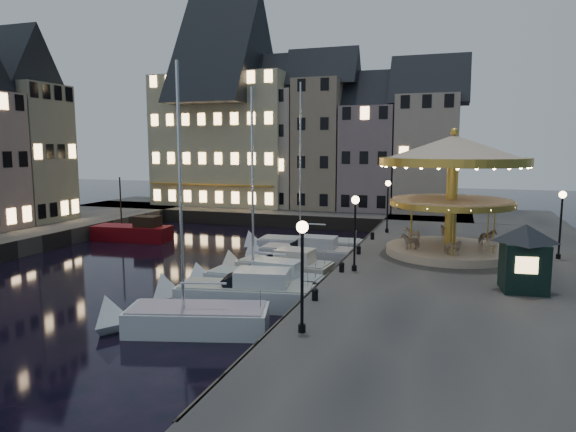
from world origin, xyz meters
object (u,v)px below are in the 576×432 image
(motorboat_a, at_px, (185,320))
(ticket_kiosk, at_px, (525,246))
(streetlamp_c, at_px, (388,199))
(motorboat_c, at_px, (257,281))
(carousel, at_px, (453,172))
(motorboat_f, at_px, (303,246))
(bollard_a, at_px, (315,294))
(bollard_d, at_px, (372,235))
(motorboat_e, at_px, (302,254))
(streetlamp_a, at_px, (302,260))
(bollard_b, at_px, (342,267))
(red_fishing_boat, at_px, (134,233))
(motorboat_b, at_px, (239,294))
(motorboat_d, at_px, (278,268))
(streetlamp_b, at_px, (355,222))
(streetlamp_d, at_px, (561,215))
(bollard_c, at_px, (359,249))

(motorboat_a, distance_m, ticket_kiosk, 16.15)
(streetlamp_c, height_order, motorboat_a, motorboat_a)
(motorboat_c, relative_size, carousel, 1.12)
(motorboat_c, height_order, motorboat_f, motorboat_f)
(streetlamp_c, distance_m, motorboat_f, 7.88)
(bollard_a, height_order, bollard_d, same)
(motorboat_e, bearing_deg, streetlamp_c, 55.35)
(streetlamp_a, relative_size, carousel, 0.46)
(motorboat_a, xyz_separation_m, motorboat_e, (0.96, 14.61, 0.10))
(bollard_b, xyz_separation_m, red_fishing_boat, (-20.72, 10.48, -0.92))
(bollard_b, bearing_deg, motorboat_b, -141.47)
(bollard_b, bearing_deg, motorboat_d, 153.26)
(streetlamp_a, bearing_deg, streetlamp_b, 90.00)
(streetlamp_a, bearing_deg, motorboat_b, 131.39)
(streetlamp_b, distance_m, streetlamp_d, 13.29)
(streetlamp_b, xyz_separation_m, motorboat_e, (-4.96, 6.33, -3.38))
(streetlamp_a, distance_m, streetlamp_c, 23.50)
(motorboat_e, bearing_deg, bollard_c, -22.78)
(bollard_c, distance_m, motorboat_e, 4.82)
(streetlamp_d, xyz_separation_m, motorboat_f, (-17.18, 2.58, -3.49))
(streetlamp_d, height_order, bollard_a, streetlamp_d)
(bollard_c, bearing_deg, bollard_a, -90.00)
(bollard_c, bearing_deg, carousel, 17.22)
(streetlamp_b, relative_size, ticket_kiosk, 1.14)
(bollard_a, bearing_deg, bollard_b, 90.00)
(streetlamp_a, xyz_separation_m, motorboat_d, (-5.09, 11.76, -3.38))
(motorboat_f, bearing_deg, red_fishing_boat, 178.52)
(motorboat_b, xyz_separation_m, motorboat_e, (0.21, 10.47, -0.00))
(bollard_c, relative_size, red_fishing_boat, 0.08)
(streetlamp_b, height_order, motorboat_c, motorboat_c)
(streetlamp_d, relative_size, carousel, 0.46)
(motorboat_f, bearing_deg, motorboat_c, -86.31)
(ticket_kiosk, bearing_deg, streetlamp_c, 119.43)
(motorboat_e, height_order, red_fishing_boat, red_fishing_boat)
(streetlamp_a, relative_size, red_fishing_boat, 0.60)
(motorboat_b, distance_m, motorboat_d, 5.90)
(streetlamp_b, height_order, streetlamp_d, same)
(motorboat_a, bearing_deg, motorboat_e, 86.25)
(red_fishing_boat, bearing_deg, streetlamp_b, -25.08)
(streetlamp_c, xyz_separation_m, carousel, (4.93, -7.29, 2.54))
(streetlamp_c, xyz_separation_m, motorboat_f, (-5.88, -3.92, -3.49))
(streetlamp_a, bearing_deg, bollard_a, 98.53)
(motorboat_a, distance_m, motorboat_d, 10.07)
(carousel, bearing_deg, red_fishing_boat, 171.84)
(motorboat_c, bearing_deg, carousel, 37.55)
(carousel, bearing_deg, motorboat_a, -126.81)
(bollard_c, distance_m, bollard_d, 5.50)
(bollard_c, distance_m, carousel, 7.62)
(bollard_a, relative_size, bollard_d, 1.00)
(motorboat_c, bearing_deg, bollard_c, 52.95)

